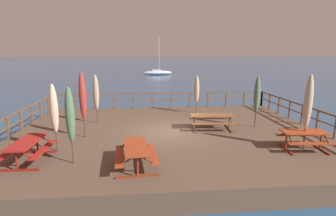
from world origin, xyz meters
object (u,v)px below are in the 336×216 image
at_px(patio_umbrella_tall_mid_left, 70,116).
at_px(sailboat_distant, 158,72).
at_px(picnic_table_back_right, 212,118).
at_px(patio_umbrella_tall_back_right, 54,109).
at_px(patio_umbrella_short_mid, 96,93).
at_px(picnic_table_mid_centre, 27,147).
at_px(picnic_table_front_left, 136,151).
at_px(patio_umbrella_short_front, 83,96).
at_px(patio_umbrella_short_back, 197,89).
at_px(patio_umbrella_tall_front, 308,102).
at_px(patio_umbrella_tall_mid_right, 257,95).
at_px(picnic_table_front_right, 304,136).

bearing_deg(patio_umbrella_tall_mid_left, sailboat_distant, 83.39).
distance_m(picnic_table_back_right, patio_umbrella_tall_back_right, 7.47).
relative_size(patio_umbrella_short_mid, sailboat_distant, 0.35).
relative_size(patio_umbrella_tall_back_right, sailboat_distant, 0.35).
bearing_deg(patio_umbrella_short_mid, picnic_table_mid_centre, -107.14).
relative_size(patio_umbrella_tall_mid_left, sailboat_distant, 0.36).
height_order(picnic_table_back_right, sailboat_distant, sailboat_distant).
bearing_deg(picnic_table_front_left, patio_umbrella_tall_mid_left, 167.63).
height_order(picnic_table_mid_centre, sailboat_distant, sailboat_distant).
distance_m(patio_umbrella_short_front, patio_umbrella_tall_back_right, 1.86).
height_order(picnic_table_front_left, patio_umbrella_tall_back_right, patio_umbrella_tall_back_right).
bearing_deg(picnic_table_front_left, patio_umbrella_short_back, 65.13).
relative_size(picnic_table_back_right, patio_umbrella_tall_mid_left, 0.83).
relative_size(patio_umbrella_tall_front, patio_umbrella_short_back, 1.25).
bearing_deg(sailboat_distant, picnic_table_front_left, -93.86).
bearing_deg(patio_umbrella_short_front, patio_umbrella_tall_back_right, -113.25).
distance_m(picnic_table_mid_centre, patio_umbrella_tall_mid_right, 10.77).
bearing_deg(patio_umbrella_tall_front, patio_umbrella_short_back, 114.23).
xyz_separation_m(picnic_table_mid_centre, patio_umbrella_tall_back_right, (0.72, 0.97, 1.17)).
height_order(picnic_table_mid_centre, patio_umbrella_tall_front, patio_umbrella_tall_front).
distance_m(patio_umbrella_tall_mid_right, patio_umbrella_tall_mid_left, 9.28).
xyz_separation_m(patio_umbrella_tall_front, patio_umbrella_tall_back_right, (-9.98, 0.71, -0.23)).
distance_m(picnic_table_back_right, sailboat_distant, 43.37).
xyz_separation_m(picnic_table_front_right, patio_umbrella_short_mid, (-9.09, 4.93, 1.17)).
bearing_deg(picnic_table_back_right, picnic_table_front_right, -46.54).
distance_m(patio_umbrella_short_back, sailboat_distant, 39.70).
bearing_deg(patio_umbrella_tall_mid_left, picnic_table_front_right, 3.72).
relative_size(picnic_table_mid_centre, patio_umbrella_tall_front, 0.66).
distance_m(patio_umbrella_short_front, sailboat_distant, 44.53).
relative_size(picnic_table_back_right, patio_umbrella_tall_back_right, 0.84).
distance_m(patio_umbrella_tall_mid_right, patio_umbrella_short_back, 4.30).
bearing_deg(sailboat_distant, patio_umbrella_tall_mid_right, -86.10).
relative_size(picnic_table_front_left, patio_umbrella_short_back, 0.84).
xyz_separation_m(patio_umbrella_tall_mid_right, sailboat_distant, (-2.94, 43.18, -1.96)).
bearing_deg(picnic_table_back_right, patio_umbrella_tall_front, -46.25).
height_order(patio_umbrella_short_back, patio_umbrella_short_front, patio_umbrella_short_front).
height_order(picnic_table_back_right, patio_umbrella_tall_back_right, patio_umbrella_tall_back_right).
relative_size(picnic_table_front_left, patio_umbrella_tall_mid_right, 0.76).
distance_m(picnic_table_front_right, patio_umbrella_tall_back_right, 10.06).
relative_size(picnic_table_front_right, patio_umbrella_short_back, 0.77).
bearing_deg(patio_umbrella_short_mid, patio_umbrella_tall_mid_left, -89.11).
bearing_deg(patio_umbrella_short_back, patio_umbrella_short_front, -144.12).
bearing_deg(patio_umbrella_short_mid, patio_umbrella_tall_mid_right, -10.52).
distance_m(picnic_table_mid_centre, patio_umbrella_short_mid, 5.55).
bearing_deg(patio_umbrella_short_mid, sailboat_distant, 82.41).
bearing_deg(picnic_table_back_right, patio_umbrella_tall_back_right, -160.54).
xyz_separation_m(patio_umbrella_tall_mid_left, sailboat_distant, (5.46, 47.12, -2.01)).
distance_m(picnic_table_front_left, patio_umbrella_tall_mid_right, 7.67).
bearing_deg(patio_umbrella_short_mid, patio_umbrella_short_front, -93.33).
height_order(patio_umbrella_tall_mid_right, patio_umbrella_short_mid, patio_umbrella_short_mid).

